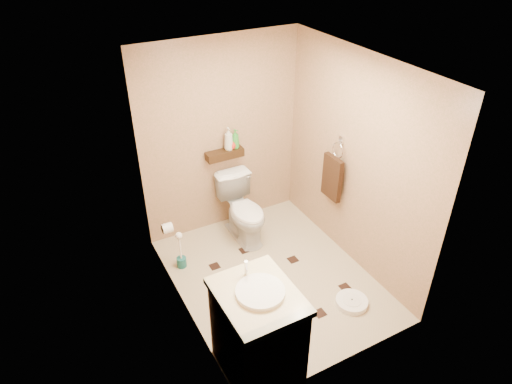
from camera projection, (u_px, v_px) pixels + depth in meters
ground at (272, 278)px, 5.11m from camera, size 2.50×2.50×0.00m
wall_back at (221, 138)px, 5.39m from camera, size 2.00×0.04×2.40m
wall_front at (356, 262)px, 3.53m from camera, size 2.00×0.04×2.40m
wall_left at (178, 215)px, 4.06m from camera, size 0.04×2.50×2.40m
wall_right at (355, 164)px, 4.86m from camera, size 0.04×2.50×2.40m
ceiling at (278, 66)px, 3.82m from camera, size 2.00×2.50×0.02m
wall_shelf at (225, 154)px, 5.43m from camera, size 0.46×0.14×0.10m
floor_accents at (277, 278)px, 5.09m from camera, size 1.23×1.37×0.01m
toilet at (244, 210)px, 5.54m from camera, size 0.45×0.78×0.79m
vanity at (258, 332)px, 3.87m from camera, size 0.63×0.76×1.07m
bathroom_scale at (352, 302)px, 4.76m from camera, size 0.39×0.39×0.07m
toilet_brush at (181, 255)px, 5.18m from camera, size 0.11×0.11×0.48m
towel_ring at (333, 176)px, 5.15m from camera, size 0.12×0.30×0.76m
toilet_paper at (167, 228)px, 4.89m from camera, size 0.12×0.11×0.12m
bottle_a at (229, 139)px, 5.35m from camera, size 0.12×0.12×0.28m
bottle_b at (229, 144)px, 5.38m from camera, size 0.08×0.08×0.15m
bottle_c at (231, 143)px, 5.40m from camera, size 0.15×0.15×0.14m
bottle_d at (235, 139)px, 5.39m from camera, size 0.12×0.12×0.24m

